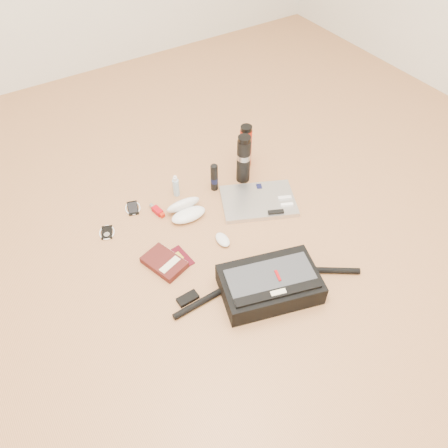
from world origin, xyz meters
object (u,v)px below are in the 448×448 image
object	(u,v)px
messenger_bag	(269,284)
book	(164,262)
thermos_black	(244,159)
laptop	(259,201)
thermos_red	(246,146)

from	to	relation	value
messenger_bag	book	size ratio (longest dim) A/B	3.74
messenger_bag	thermos_black	xyz separation A→B (m)	(0.32, 0.67, 0.09)
laptop	book	world-z (taller)	same
laptop	thermos_black	xyz separation A→B (m)	(0.03, 0.20, 0.13)
laptop	thermos_black	distance (m)	0.24
book	messenger_bag	bearing A→B (deg)	-67.82
thermos_black	book	bearing A→B (deg)	-154.53
book	thermos_black	xyz separation A→B (m)	(0.63, 0.30, 0.12)
thermos_red	laptop	bearing A→B (deg)	-111.20
messenger_bag	thermos_red	xyz separation A→B (m)	(0.40, 0.77, 0.07)
book	thermos_red	bearing A→B (deg)	11.21
laptop	thermos_red	xyz separation A→B (m)	(0.12, 0.30, 0.11)
laptop	thermos_black	size ratio (longest dim) A/B	1.60
thermos_black	messenger_bag	bearing A→B (deg)	-115.27
messenger_bag	thermos_red	distance (m)	0.87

